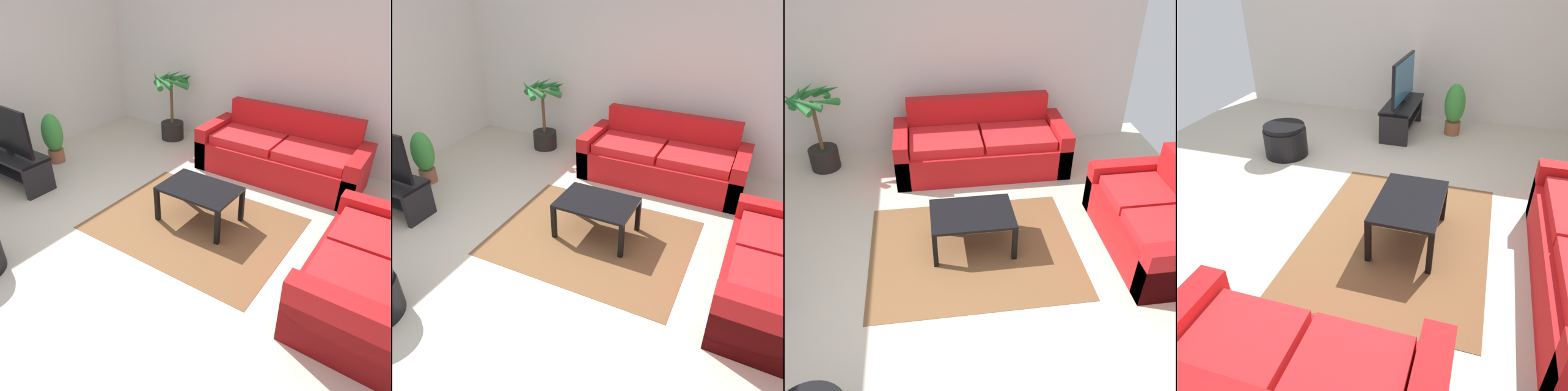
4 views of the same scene
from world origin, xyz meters
TOP-DOWN VIEW (x-y plane):
  - ground_plane at (0.00, 0.00)m, footprint 6.60×6.60m
  - wall_back at (0.00, 3.00)m, footprint 6.00×0.06m
  - couch_main at (0.68, 2.28)m, footprint 2.27×0.90m
  - couch_loveseat at (2.28, 0.45)m, footprint 0.90×1.61m
  - coffee_table at (0.38, 0.70)m, footprint 0.86×0.59m
  - area_rug at (0.38, 0.60)m, footprint 2.20×1.70m
  - potted_palm at (-1.43, 2.56)m, footprint 0.76×0.78m
  - potted_plant_small at (-2.33, 0.79)m, footprint 0.30×0.30m

SIDE VIEW (x-z plane):
  - ground_plane at x=0.00m, z-range 0.00..0.00m
  - area_rug at x=0.38m, z-range 0.00..0.01m
  - couch_loveseat at x=2.28m, z-range -0.15..0.75m
  - couch_main at x=0.68m, z-range -0.15..0.75m
  - coffee_table at x=0.38m, z-range 0.16..0.60m
  - potted_plant_small at x=-2.33m, z-range 0.03..0.78m
  - potted_palm at x=-1.43m, z-range -0.05..1.12m
  - wall_back at x=0.00m, z-range 0.00..2.70m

